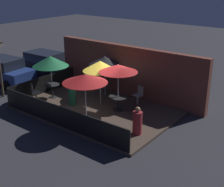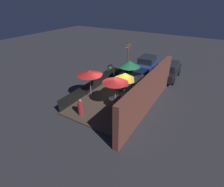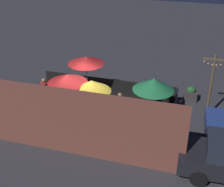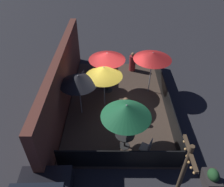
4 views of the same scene
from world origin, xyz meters
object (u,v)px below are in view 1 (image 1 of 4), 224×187
object	(u,v)px
patio_chair_0	(34,91)
patio_umbrella_4	(105,61)
patron_0	(72,94)
dining_table_1	(52,87)
dining_table_0	(118,99)
parked_car_0	(4,70)
parked_car_1	(45,64)
patron_1	(137,122)
patio_chair_1	(139,94)
patio_umbrella_0	(118,68)
patio_umbrella_1	(50,61)
patio_umbrella_2	(85,79)
patio_umbrella_3	(100,66)

from	to	relation	value
patio_chair_0	patio_umbrella_4	bearing A→B (deg)	-12.98
patron_0	dining_table_1	bearing A→B (deg)	20.30
patio_umbrella_4	dining_table_1	distance (m)	3.18
dining_table_0	parked_car_0	distance (m)	8.29
patio_umbrella_4	dining_table_1	bearing A→B (deg)	-135.26
dining_table_0	parked_car_1	xyz separation A→B (m)	(-7.50, 1.85, 0.16)
dining_table_1	patron_0	xyz separation A→B (m)	(1.58, -0.09, 0.00)
parked_car_1	patron_1	bearing A→B (deg)	-21.06
patio_chair_1	dining_table_0	bearing A→B (deg)	-0.00
patio_umbrella_0	patio_umbrella_1	size ratio (longest dim) A/B	1.01
patio_umbrella_1	patio_umbrella_2	xyz separation A→B (m)	(3.79, -1.47, 0.17)
patio_chair_1	patio_umbrella_4	bearing A→B (deg)	-72.54
patio_umbrella_1	parked_car_0	distance (m)	4.60
dining_table_1	parked_car_1	bearing A→B (deg)	144.13
parked_car_1	patio_umbrella_0	bearing A→B (deg)	-15.71
patio_umbrella_3	patio_umbrella_4	bearing A→B (deg)	117.97
patron_1	dining_table_0	bearing A→B (deg)	153.83
dining_table_1	patio_umbrella_4	bearing A→B (deg)	44.74
patio_umbrella_1	parked_car_1	distance (m)	4.70
patron_1	parked_car_0	world-z (taller)	parked_car_0
patio_umbrella_4	patio_umbrella_3	bearing A→B (deg)	-62.03
patio_umbrella_0	parked_car_0	world-z (taller)	patio_umbrella_0
patio_chair_1	parked_car_0	distance (m)	8.87
patio_umbrella_3	patio_umbrella_4	distance (m)	1.25
patio_chair_1	patio_umbrella_3	bearing A→B (deg)	-37.82
patio_umbrella_0	dining_table_1	bearing A→B (deg)	-168.38
patio_umbrella_2	parked_car_0	bearing A→B (deg)	169.53
patio_umbrella_3	patron_1	distance (m)	3.98
dining_table_1	patio_chair_0	world-z (taller)	patio_chair_0
patio_umbrella_0	dining_table_1	distance (m)	4.22
patio_umbrella_4	patio_chair_0	world-z (taller)	patio_umbrella_4
patio_umbrella_1	dining_table_1	size ratio (longest dim) A/B	2.90
patio_chair_1	patron_1	xyz separation A→B (m)	(1.73, -2.76, 0.01)
patio_umbrella_3	dining_table_1	distance (m)	3.13
patio_umbrella_3	patio_chair_0	size ratio (longest dim) A/B	2.52
patron_1	parked_car_0	distance (m)	10.39
dining_table_0	patron_1	distance (m)	2.59
dining_table_0	patio_chair_1	size ratio (longest dim) A/B	0.99
patio_umbrella_0	patron_0	distance (m)	2.88
dining_table_1	patron_0	bearing A→B (deg)	-3.14
dining_table_0	patio_chair_0	bearing A→B (deg)	-159.12
dining_table_1	patron_1	xyz separation A→B (m)	(5.95, -0.71, -0.05)
patio_umbrella_2	parked_car_0	world-z (taller)	patio_umbrella_2
patron_0	parked_car_0	world-z (taller)	parked_car_0
patio_umbrella_1	parked_car_1	xyz separation A→B (m)	(-3.66, 2.64, -1.31)
patio_umbrella_2	patio_chair_1	distance (m)	3.92
patio_umbrella_3	patio_umbrella_4	xyz separation A→B (m)	(-0.59, 1.11, -0.05)
patio_umbrella_1	parked_car_1	size ratio (longest dim) A/B	0.54
patio_umbrella_3	parked_car_1	world-z (taller)	patio_umbrella_3
patio_chair_0	parked_car_1	world-z (taller)	parked_car_1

